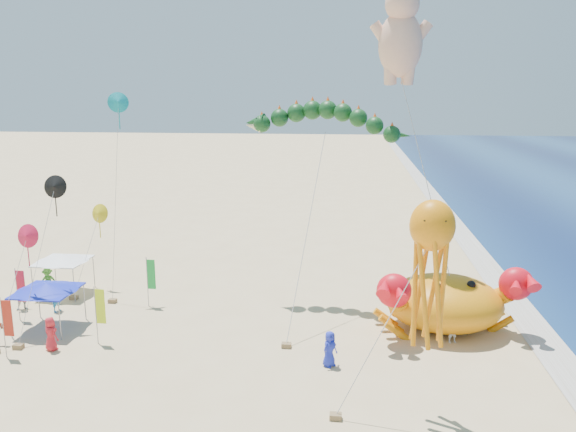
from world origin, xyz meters
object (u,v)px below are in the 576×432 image
Objects in this scene: canopy_white at (62,258)px; crab_inflatable at (445,301)px; octopus_kite at (430,262)px; cherub_kite at (401,32)px; dragon_kite at (323,125)px; canopy_blue at (47,287)px.

crab_inflatable is at bearing -7.45° from canopy_white.
octopus_kite is 2.71× the size of canopy_white.
cherub_kite reaches higher than octopus_kite.
octopus_kite is (4.95, -12.82, -4.61)m from dragon_kite.
canopy_white is at bearing 110.00° from canopy_blue.
dragon_kite reaches higher than canopy_blue.
crab_inflatable is 15.42m from cherub_kite.
cherub_kite reaches higher than crab_inflatable.
octopus_kite is at bearing -68.90° from dragon_kite.
dragon_kite is 18.53m from canopy_blue.
cherub_kite is 15.77m from octopus_kite.
canopy_white is at bearing 172.55° from crab_inflatable.
crab_inflatable is 2.61× the size of canopy_white.
crab_inflatable reaches higher than canopy_white.
dragon_kite is at bearing 22.40° from canopy_blue.
dragon_kite is at bearing 2.26° from canopy_white.
dragon_kite is 19.24m from canopy_white.
dragon_kite is 14.50m from octopus_kite.
octopus_kite is at bearing -28.85° from canopy_white.
crab_inflatable is 0.71× the size of dragon_kite.
octopus_kite is at bearing -103.95° from crab_inflatable.
octopus_kite is (-2.23, -8.97, 4.92)m from crab_inflatable.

